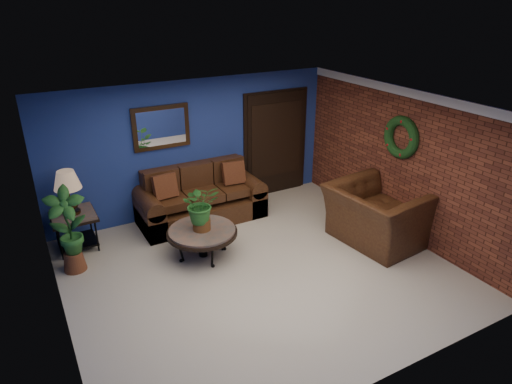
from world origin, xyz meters
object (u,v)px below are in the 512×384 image
end_table (74,221)px  coffee_table (202,233)px  sofa (200,201)px  table_lamp (68,187)px  side_chair (220,188)px  armchair (377,215)px

end_table → coffee_table: bearing=-35.6°
sofa → end_table: (-2.19, -0.04, 0.15)m
table_lamp → side_chair: (2.64, 0.07, -0.58)m
end_table → table_lamp: size_ratio=0.99×
sofa → end_table: bearing=-179.1°
end_table → side_chair: (2.64, 0.07, 0.02)m
coffee_table → armchair: bearing=-19.5°
end_table → side_chair: side_chair is taller
coffee_table → side_chair: size_ratio=1.24×
table_lamp → side_chair: size_ratio=0.78×
coffee_table → end_table: bearing=144.4°
table_lamp → side_chair: table_lamp is taller
table_lamp → sofa: bearing=0.9°
coffee_table → armchair: (2.73, -0.97, 0.07)m
end_table → side_chair: size_ratio=0.77×
armchair → coffee_table: bearing=64.5°
sofa → table_lamp: size_ratio=3.23×
coffee_table → armchair: size_ratio=0.75×
sofa → coffee_table: size_ratio=2.04×
sofa → coffee_table: bearing=-110.5°
sofa → table_lamp: table_lamp is taller
armchair → sofa: bearing=39.3°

